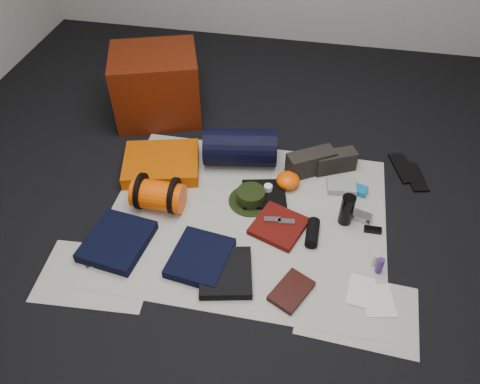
% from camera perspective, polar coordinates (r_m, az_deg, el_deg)
% --- Properties ---
extents(floor, '(4.50, 4.50, 0.02)m').
position_cam_1_polar(floor, '(2.75, 0.76, -3.30)').
color(floor, black).
rests_on(floor, ground).
extents(newspaper_mat, '(1.60, 1.30, 0.01)m').
position_cam_1_polar(newspaper_mat, '(2.74, 0.77, -3.12)').
color(newspaper_mat, beige).
rests_on(newspaper_mat, floor).
extents(newspaper_sheet_front_left, '(0.61, 0.44, 0.00)m').
position_cam_1_polar(newspaper_sheet_front_left, '(2.60, -17.18, -9.64)').
color(newspaper_sheet_front_left, beige).
rests_on(newspaper_sheet_front_left, floor).
extents(newspaper_sheet_front_right, '(0.60, 0.43, 0.00)m').
position_cam_1_polar(newspaper_sheet_front_right, '(2.44, 14.14, -13.83)').
color(newspaper_sheet_front_right, beige).
rests_on(newspaper_sheet_front_right, floor).
extents(red_cabinet, '(0.71, 0.65, 0.49)m').
position_cam_1_polar(red_cabinet, '(3.44, -10.15, 12.69)').
color(red_cabinet, '#551606').
rests_on(red_cabinet, floor).
extents(sleeping_pad, '(0.55, 0.49, 0.09)m').
position_cam_1_polar(sleeping_pad, '(3.05, -9.55, 3.44)').
color(sleeping_pad, '#C64F02').
rests_on(sleeping_pad, newspaper_mat).
extents(stuff_sack, '(0.30, 0.18, 0.18)m').
position_cam_1_polar(stuff_sack, '(2.77, -9.96, -0.43)').
color(stuff_sack, '#F84C04').
rests_on(stuff_sack, newspaper_mat).
extents(sack_strap_left, '(0.02, 0.22, 0.22)m').
position_cam_1_polar(sack_strap_left, '(2.79, -11.94, 0.13)').
color(sack_strap_left, black).
rests_on(sack_strap_left, newspaper_mat).
extents(sack_strap_right, '(0.03, 0.22, 0.22)m').
position_cam_1_polar(sack_strap_right, '(2.73, -8.03, -0.43)').
color(sack_strap_right, black).
rests_on(sack_strap_right, newspaper_mat).
extents(navy_duffel, '(0.50, 0.31, 0.24)m').
position_cam_1_polar(navy_duffel, '(3.01, 0.02, 5.48)').
color(navy_duffel, black).
rests_on(navy_duffel, newspaper_mat).
extents(boonie_brim, '(0.34, 0.34, 0.01)m').
position_cam_1_polar(boonie_brim, '(2.82, 1.33, -1.05)').
color(boonie_brim, black).
rests_on(boonie_brim, newspaper_mat).
extents(boonie_crown, '(0.17, 0.17, 0.07)m').
position_cam_1_polar(boonie_crown, '(2.79, 1.34, -0.46)').
color(boonie_crown, black).
rests_on(boonie_crown, boonie_brim).
extents(hiking_boot_left, '(0.32, 0.25, 0.15)m').
position_cam_1_polar(hiking_boot_left, '(3.00, 8.60, 3.57)').
color(hiking_boot_left, black).
rests_on(hiking_boot_left, newspaper_mat).
extents(hiking_boot_right, '(0.29, 0.21, 0.13)m').
position_cam_1_polar(hiking_boot_right, '(3.05, 11.47, 3.69)').
color(hiking_boot_right, black).
rests_on(hiking_boot_right, newspaper_mat).
extents(flip_flop_left, '(0.19, 0.30, 0.02)m').
position_cam_1_polar(flip_flop_left, '(3.22, 19.27, 2.76)').
color(flip_flop_left, black).
rests_on(flip_flop_left, floor).
extents(flip_flop_right, '(0.16, 0.28, 0.01)m').
position_cam_1_polar(flip_flop_right, '(3.18, 20.58, 1.72)').
color(flip_flop_right, black).
rests_on(flip_flop_right, floor).
extents(trousers_navy_a, '(0.36, 0.40, 0.06)m').
position_cam_1_polar(trousers_navy_a, '(2.67, -14.73, -5.82)').
color(trousers_navy_a, black).
rests_on(trousers_navy_a, newspaper_mat).
extents(trousers_navy_b, '(0.33, 0.37, 0.05)m').
position_cam_1_polar(trousers_navy_b, '(2.52, -4.87, -7.98)').
color(trousers_navy_b, black).
rests_on(trousers_navy_b, newspaper_mat).
extents(trousers_charcoal, '(0.32, 0.35, 0.05)m').
position_cam_1_polar(trousers_charcoal, '(2.46, -1.73, -9.80)').
color(trousers_charcoal, black).
rests_on(trousers_charcoal, newspaper_mat).
extents(black_tshirt, '(0.31, 0.29, 0.03)m').
position_cam_1_polar(black_tshirt, '(2.85, 2.93, -0.29)').
color(black_tshirt, black).
rests_on(black_tshirt, newspaper_mat).
extents(red_shirt, '(0.34, 0.34, 0.04)m').
position_cam_1_polar(red_shirt, '(2.67, 4.75, -4.16)').
color(red_shirt, '#540C09').
rests_on(red_shirt, newspaper_mat).
extents(orange_stuff_sack, '(0.15, 0.15, 0.10)m').
position_cam_1_polar(orange_stuff_sack, '(2.90, 5.86, 1.42)').
color(orange_stuff_sack, '#F84C04').
rests_on(orange_stuff_sack, newspaper_mat).
extents(first_aid_pouch, '(0.19, 0.15, 0.04)m').
position_cam_1_polar(first_aid_pouch, '(2.95, 12.25, 0.67)').
color(first_aid_pouch, gray).
rests_on(first_aid_pouch, newspaper_mat).
extents(water_bottle, '(0.09, 0.09, 0.19)m').
position_cam_1_polar(water_bottle, '(2.71, 12.90, -2.13)').
color(water_bottle, black).
rests_on(water_bottle, newspaper_mat).
extents(speaker, '(0.07, 0.18, 0.07)m').
position_cam_1_polar(speaker, '(2.64, 8.82, -4.93)').
color(speaker, black).
rests_on(speaker, newspaper_mat).
extents(compact_camera, '(0.12, 0.09, 0.04)m').
position_cam_1_polar(compact_camera, '(2.80, 14.64, -2.95)').
color(compact_camera, '#A5A5AA').
rests_on(compact_camera, newspaper_mat).
extents(cyan_case, '(0.14, 0.10, 0.04)m').
position_cam_1_polar(cyan_case, '(2.96, 14.10, 0.28)').
color(cyan_case, '#0F6799').
rests_on(cyan_case, newspaper_mat).
extents(toiletry_purple, '(0.04, 0.04, 0.10)m').
position_cam_1_polar(toiletry_purple, '(2.56, 16.68, -8.60)').
color(toiletry_purple, '#3E216C').
rests_on(toiletry_purple, newspaper_mat).
extents(toiletry_clear, '(0.03, 0.03, 0.08)m').
position_cam_1_polar(toiletry_clear, '(2.58, 16.13, -8.00)').
color(toiletry_clear, '#AFB4AF').
rests_on(toiletry_clear, newspaper_mat).
extents(paperback_book, '(0.23, 0.27, 0.03)m').
position_cam_1_polar(paperback_book, '(2.42, 6.28, -11.90)').
color(paperback_book, black).
rests_on(paperback_book, newspaper_mat).
extents(map_booklet, '(0.15, 0.20, 0.01)m').
position_cam_1_polar(map_booklet, '(2.49, 14.54, -11.63)').
color(map_booklet, silver).
rests_on(map_booklet, newspaper_mat).
extents(map_printout, '(0.18, 0.22, 0.01)m').
position_cam_1_polar(map_printout, '(2.49, 16.52, -12.55)').
color(map_printout, silver).
rests_on(map_printout, newspaper_mat).
extents(sunglasses, '(0.10, 0.04, 0.02)m').
position_cam_1_polar(sunglasses, '(2.76, 15.87, -4.45)').
color(sunglasses, black).
rests_on(sunglasses, newspaper_mat).
extents(key_cluster, '(0.08, 0.08, 0.01)m').
position_cam_1_polar(key_cluster, '(2.64, -17.67, -8.23)').
color(key_cluster, '#A5A5AA').
rests_on(key_cluster, newspaper_mat).
extents(tape_roll, '(0.05, 0.05, 0.04)m').
position_cam_1_polar(tape_roll, '(2.85, 3.44, 0.51)').
color(tape_roll, white).
rests_on(tape_roll, black_tshirt).
extents(energy_bar_a, '(0.10, 0.05, 0.01)m').
position_cam_1_polar(energy_bar_a, '(2.67, 3.99, -3.37)').
color(energy_bar_a, '#A5A5AA').
rests_on(energy_bar_a, red_shirt).
extents(energy_bar_b, '(0.10, 0.05, 0.01)m').
position_cam_1_polar(energy_bar_b, '(2.67, 5.69, -3.61)').
color(energy_bar_b, '#A5A5AA').
rests_on(energy_bar_b, red_shirt).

